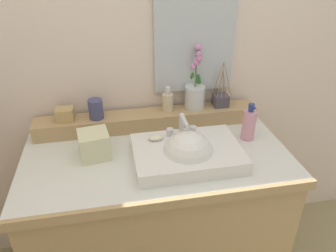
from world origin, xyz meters
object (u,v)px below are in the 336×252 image
(reed_diffuser, at_px, (221,100))
(tissue_box, at_px, (94,145))
(soap_bar, at_px, (155,138))
(soap_dispenser, at_px, (168,102))
(potted_plant, at_px, (195,92))
(tumbler_cup, at_px, (96,109))
(sink_basin, at_px, (188,155))
(trinket_box, at_px, (65,114))
(lotion_bottle, at_px, (249,124))

(reed_diffuser, bearing_deg, tissue_box, -160.79)
(soap_bar, xyz_separation_m, soap_dispenser, (0.11, 0.24, 0.06))
(potted_plant, relative_size, soap_dispenser, 2.50)
(potted_plant, height_order, tumbler_cup, potted_plant)
(soap_bar, xyz_separation_m, tumbler_cup, (-0.26, 0.23, 0.06))
(tissue_box, bearing_deg, reed_diffuser, 19.21)
(sink_basin, xyz_separation_m, reed_diffuser, (0.26, 0.35, 0.09))
(trinket_box, bearing_deg, reed_diffuser, 4.29)
(soap_dispenser, xyz_separation_m, lotion_bottle, (0.36, -0.22, -0.05))
(soap_bar, bearing_deg, tissue_box, 177.11)
(soap_bar, bearing_deg, reed_diffuser, 31.94)
(potted_plant, height_order, tissue_box, potted_plant)
(sink_basin, distance_m, tissue_box, 0.42)
(sink_basin, xyz_separation_m, potted_plant, (0.12, 0.36, 0.14))
(tumbler_cup, bearing_deg, reed_diffuser, 1.51)
(potted_plant, bearing_deg, soap_dispenser, -173.45)
(soap_dispenser, distance_m, reed_diffuser, 0.29)
(sink_basin, bearing_deg, tumbler_cup, 139.69)
(lotion_bottle, relative_size, tissue_box, 1.45)
(potted_plant, height_order, lotion_bottle, potted_plant)
(soap_dispenser, bearing_deg, soap_bar, -113.90)
(reed_diffuser, distance_m, lotion_bottle, 0.24)
(sink_basin, bearing_deg, soap_dispenser, 93.99)
(tumbler_cup, relative_size, reed_diffuser, 0.41)
(soap_dispenser, bearing_deg, tissue_box, -149.12)
(potted_plant, xyz_separation_m, trinket_box, (-0.66, -0.02, -0.06))
(soap_dispenser, xyz_separation_m, tumbler_cup, (-0.36, -0.01, -0.00))
(soap_bar, relative_size, tumbler_cup, 0.70)
(potted_plant, bearing_deg, trinket_box, -177.94)
(soap_bar, relative_size, potted_plant, 0.21)
(sink_basin, xyz_separation_m, tumbler_cup, (-0.39, 0.33, 0.10))
(potted_plant, distance_m, lotion_bottle, 0.33)
(tumbler_cup, distance_m, lotion_bottle, 0.75)
(tumbler_cup, xyz_separation_m, reed_diffuser, (0.65, 0.02, -0.02))
(potted_plant, xyz_separation_m, soap_dispenser, (-0.15, -0.02, -0.03))
(lotion_bottle, bearing_deg, reed_diffuser, 107.64)
(sink_basin, bearing_deg, tissue_box, 164.23)
(sink_basin, distance_m, lotion_bottle, 0.36)
(potted_plant, relative_size, reed_diffuser, 1.36)
(soap_dispenser, height_order, tissue_box, soap_dispenser)
(soap_bar, height_order, lotion_bottle, lotion_bottle)
(trinket_box, bearing_deg, soap_dispenser, 4.13)
(reed_diffuser, bearing_deg, potted_plant, 175.55)
(soap_bar, relative_size, soap_dispenser, 0.53)
(sink_basin, bearing_deg, lotion_bottle, 20.39)
(trinket_box, bearing_deg, potted_plant, 5.43)
(soap_bar, xyz_separation_m, potted_plant, (0.25, 0.26, 0.09))
(soap_dispenser, bearing_deg, sink_basin, -86.01)
(soap_bar, xyz_separation_m, lotion_bottle, (0.47, 0.02, 0.01))
(reed_diffuser, xyz_separation_m, trinket_box, (-0.80, -0.01, -0.00))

